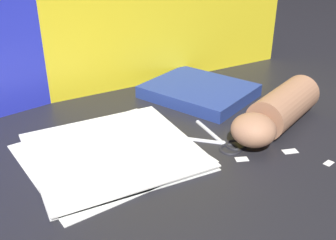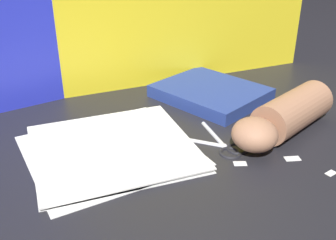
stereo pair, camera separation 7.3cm
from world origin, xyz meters
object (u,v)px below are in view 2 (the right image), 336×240
Objects in this scene: scissors at (223,144)px; hand_forearm at (284,117)px; book_closed at (210,93)px; paper_stack at (112,148)px.

hand_forearm is at bearing -4.59° from scissors.
scissors is 0.14m from hand_forearm.
scissors is at bearing -114.25° from book_closed.
paper_stack is at bearing 159.55° from scissors.
book_closed is 1.95× the size of scissors.
scissors is (0.20, -0.07, -0.00)m from paper_stack.
hand_forearm is (0.04, -0.23, 0.03)m from book_closed.
scissors is at bearing 175.41° from hand_forearm.
paper_stack is 1.12× the size of hand_forearm.
scissors is at bearing -20.45° from paper_stack.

